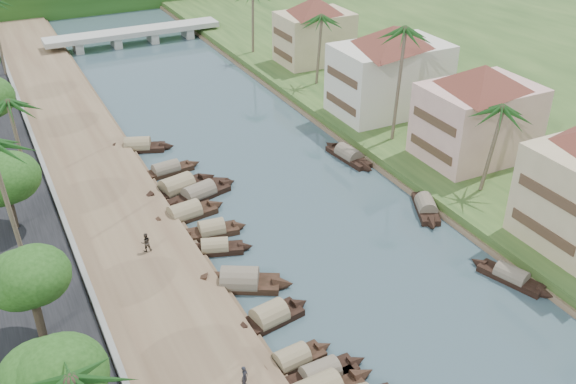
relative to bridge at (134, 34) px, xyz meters
name	(u,v)px	position (x,y,z in m)	size (l,w,h in m)	color
ground	(388,296)	(0.00, -72.00, -1.72)	(220.00, 220.00, 0.00)	#374C52
left_bank	(113,217)	(-16.00, -52.00, -1.32)	(10.00, 180.00, 0.80)	brown
right_bank	(427,140)	(19.00, -52.00, -1.12)	(16.00, 180.00, 1.20)	#26441B
road	(12,238)	(-24.50, -52.00, -1.02)	(8.00, 180.00, 1.40)	black
retaining_wall	(63,219)	(-20.20, -52.00, -0.37)	(0.40, 180.00, 1.10)	gray
bridge	(134,34)	(0.00, 0.00, 0.00)	(28.00, 4.00, 2.40)	#A9A89E
building_mid	(479,111)	(19.99, -58.00, 4.41)	(14.11, 14.11, 9.70)	beige
building_far	(390,69)	(18.99, -44.00, 4.66)	(15.59, 15.59, 10.20)	beige
building_distant	(315,29)	(19.99, -24.00, 4.16)	(12.62, 12.62, 9.20)	#CEB38A
sampan_3	(320,375)	(-8.72, -77.05, -1.31)	(7.09, 1.75, 1.94)	black
sampan_4	(292,361)	(-9.79, -75.08, -1.32)	(6.64, 2.00, 1.91)	black
sampan_5	(269,318)	(-9.27, -70.61, -1.31)	(7.16, 2.82, 2.23)	black
sampan_6	(240,282)	(-9.54, -65.86, -1.30)	(8.38, 5.83, 2.50)	black
sampan_7	(215,248)	(-9.60, -60.71, -1.32)	(6.65, 3.44, 1.81)	black
sampan_8	(212,231)	(-8.88, -58.10, -1.31)	(6.57, 2.30, 2.03)	black
sampan_9	(199,194)	(-7.70, -51.64, -1.31)	(8.84, 3.85, 2.20)	black
sampan_10	(185,214)	(-10.10, -54.50, -1.31)	(8.34, 2.76, 2.25)	black
sampan_11	(177,188)	(-9.21, -49.62, -1.30)	(9.27, 4.03, 2.55)	black
sampan_12	(166,171)	(-9.04, -45.55, -1.32)	(7.91, 2.26, 1.90)	black
sampan_13	(138,147)	(-10.10, -38.80, -1.31)	(8.10, 4.49, 2.20)	black
sampan_14	(511,277)	(9.58, -74.79, -1.32)	(3.57, 7.26, 1.81)	black
sampan_15	(426,207)	(10.11, -63.36, -1.31)	(4.55, 7.28, 2.00)	black
sampan_16	(348,156)	(9.30, -51.04, -1.31)	(2.42, 8.38, 2.04)	black
canoe_2	(210,180)	(-5.61, -48.95, -1.62)	(4.73, 3.28, 0.74)	black
palm_1	(496,110)	(16.00, -64.12, 7.46)	(3.20, 3.20, 9.69)	brown
palm_2	(402,32)	(15.00, -50.97, 11.21)	(3.20, 3.20, 13.61)	brown
palm_3	(319,18)	(16.00, -32.16, 8.10)	(3.20, 3.20, 10.37)	brown
palm_4	(80,380)	(-23.00, -80.70, 8.36)	(3.20, 3.20, 10.44)	brown
palm_6	(10,103)	(-22.00, -43.28, 7.58)	(3.20, 3.20, 9.63)	brown
tree_1	(54,378)	(-24.00, -76.78, 5.34)	(4.68, 4.68, 7.69)	#473928
tree_2	(29,278)	(-24.00, -66.44, 4.48)	(4.55, 4.55, 6.76)	#473928
tree_3	(4,180)	(-24.00, -51.51, 4.25)	(5.05, 5.05, 6.72)	#473928
tree_6	(409,55)	(24.00, -40.90, 4.66)	(4.37, 4.37, 7.09)	#473928
person_near	(245,376)	(-13.52, -76.04, -0.14)	(0.57, 0.38, 1.57)	#23232A
person_far	(146,242)	(-14.88, -59.12, -0.08)	(0.81, 0.63, 1.68)	#382F27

